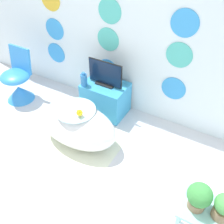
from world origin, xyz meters
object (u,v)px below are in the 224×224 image
(tv, at_px, (105,75))
(potted_plant_left, at_px, (199,196))
(bathtub, at_px, (77,125))
(vase, at_px, (84,80))
(chair, at_px, (18,84))

(tv, relative_size, potted_plant_left, 1.94)
(bathtub, xyz_separation_m, potted_plant_left, (1.49, -0.54, 0.44))
(tv, xyz_separation_m, potted_plant_left, (1.49, -1.19, 0.11))
(vase, distance_m, potted_plant_left, 2.02)
(vase, bearing_deg, bathtub, -65.43)
(chair, xyz_separation_m, vase, (1.01, 0.22, 0.28))
(vase, height_order, potted_plant_left, potted_plant_left)
(tv, height_order, vase, tv)
(potted_plant_left, bearing_deg, chair, 163.09)
(bathtub, bearing_deg, vase, 114.57)
(chair, bearing_deg, bathtub, -12.97)
(vase, bearing_deg, tv, 33.27)
(tv, xyz_separation_m, vase, (-0.23, -0.15, -0.07))
(chair, bearing_deg, vase, 12.10)
(bathtub, relative_size, potted_plant_left, 4.08)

